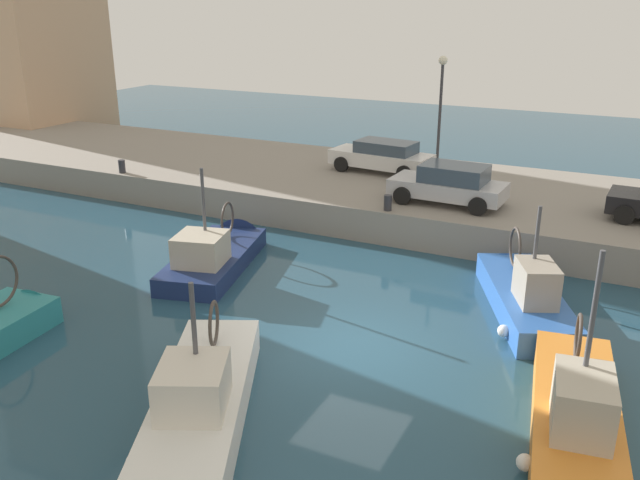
# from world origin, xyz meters

# --- Properties ---
(water_surface) EXTENTS (80.00, 80.00, 0.00)m
(water_surface) POSITION_xyz_m (0.00, 0.00, 0.00)
(water_surface) COLOR navy
(water_surface) RESTS_ON ground
(quay_wall) EXTENTS (9.00, 56.00, 1.20)m
(quay_wall) POSITION_xyz_m (11.50, 0.00, 0.60)
(quay_wall) COLOR gray
(quay_wall) RESTS_ON ground
(fishing_boat_blue) EXTENTS (6.22, 3.96, 3.93)m
(fishing_boat_blue) POSITION_xyz_m (4.10, -3.29, 0.14)
(fishing_boat_blue) COLOR #2D60B7
(fishing_boat_blue) RESTS_ON ground
(fishing_boat_navy) EXTENTS (6.18, 3.32, 4.33)m
(fishing_boat_navy) POSITION_xyz_m (2.98, 6.16, 0.14)
(fishing_boat_navy) COLOR navy
(fishing_boat_navy) RESTS_ON ground
(fishing_boat_orange) EXTENTS (6.51, 2.44, 4.78)m
(fishing_boat_orange) POSITION_xyz_m (-1.01, -5.30, 0.16)
(fishing_boat_orange) COLOR orange
(fishing_boat_orange) RESTS_ON ground
(fishing_boat_white) EXTENTS (6.66, 4.32, 3.96)m
(fishing_boat_white) POSITION_xyz_m (-3.96, 1.67, 0.14)
(fishing_boat_white) COLOR white
(fishing_boat_white) RESTS_ON ground
(parked_car_white) EXTENTS (2.17, 4.46, 1.35)m
(parked_car_white) POSITION_xyz_m (12.34, 4.18, 1.90)
(parked_car_white) COLOR silver
(parked_car_white) RESTS_ON quay_wall
(parked_car_silver) EXTENTS (2.08, 4.10, 1.43)m
(parked_car_silver) POSITION_xyz_m (9.10, 0.34, 1.93)
(parked_car_silver) COLOR #B7B7BC
(parked_car_silver) RESTS_ON quay_wall
(mooring_bollard_south) EXTENTS (0.28, 0.28, 0.55)m
(mooring_bollard_south) POSITION_xyz_m (7.35, 2.00, 1.48)
(mooring_bollard_south) COLOR #2D2D33
(mooring_bollard_south) RESTS_ON quay_wall
(mooring_bollard_mid) EXTENTS (0.28, 0.28, 0.55)m
(mooring_bollard_mid) POSITION_xyz_m (7.35, 14.00, 1.48)
(mooring_bollard_mid) COLOR #2D2D33
(mooring_bollard_mid) RESTS_ON quay_wall
(quay_streetlamp) EXTENTS (0.36, 0.36, 4.83)m
(quay_streetlamp) POSITION_xyz_m (13.00, 2.00, 4.45)
(quay_streetlamp) COLOR #38383D
(quay_streetlamp) RESTS_ON quay_wall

